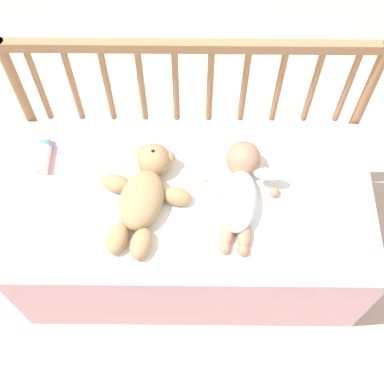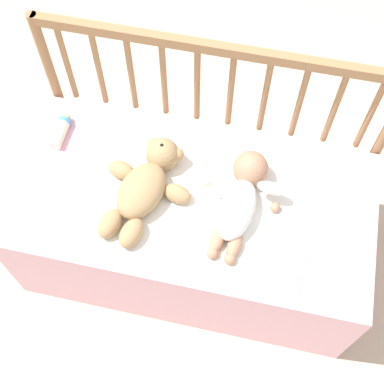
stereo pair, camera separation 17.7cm
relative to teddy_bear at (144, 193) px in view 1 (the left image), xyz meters
The scene contains 7 objects.
ground_plane 0.54m from the teddy_bear, ahead, with size 12.00×12.00×0.00m, color #C6B293.
crib_mattress 0.33m from the teddy_bear, ahead, with size 1.25×0.63×0.47m.
crib_rail 0.40m from the teddy_bear, 65.35° to the left, with size 1.25×0.04×0.85m.
blanket 0.16m from the teddy_bear, ahead, with size 0.81×0.50×0.01m.
teddy_bear is the anchor object (origin of this frame).
baby 0.32m from the teddy_bear, ahead, with size 0.28×0.40×0.12m.
baby_bottle 0.40m from the teddy_bear, 155.07° to the left, with size 0.05×0.15×0.05m.
Camera 1 is at (0.01, -0.86, 2.08)m, focal length 50.00 mm.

